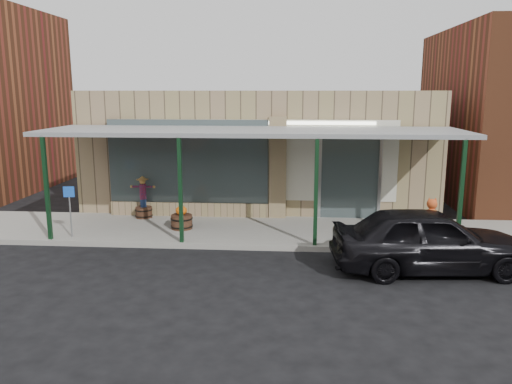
# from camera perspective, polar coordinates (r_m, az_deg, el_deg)

# --- Properties ---
(ground) EXTENTS (120.00, 120.00, 0.00)m
(ground) POSITION_cam_1_polar(r_m,az_deg,el_deg) (11.56, -1.93, -9.78)
(ground) COLOR black
(ground) RESTS_ON ground
(sidewalk) EXTENTS (40.00, 3.20, 0.15)m
(sidewalk) POSITION_cam_1_polar(r_m,az_deg,el_deg) (14.94, -0.45, -4.51)
(sidewalk) COLOR gray
(sidewalk) RESTS_ON ground
(storefront) EXTENTS (12.00, 6.25, 4.20)m
(storefront) POSITION_cam_1_polar(r_m,az_deg,el_deg) (19.03, 0.67, 5.15)
(storefront) COLOR #8D7356
(storefront) RESTS_ON ground
(awning) EXTENTS (12.00, 3.00, 3.04)m
(awning) POSITION_cam_1_polar(r_m,az_deg,el_deg) (14.37, -0.48, 6.77)
(awning) COLOR gray
(awning) RESTS_ON ground
(block_buildings_near) EXTENTS (61.00, 8.00, 8.00)m
(block_buildings_near) POSITION_cam_1_polar(r_m,az_deg,el_deg) (19.93, 6.73, 10.18)
(block_buildings_near) COLOR brown
(block_buildings_near) RESTS_ON ground
(barrel_scarecrow) EXTENTS (0.83, 0.62, 1.37)m
(barrel_scarecrow) POSITION_cam_1_polar(r_m,az_deg,el_deg) (16.54, -12.74, -1.30)
(barrel_scarecrow) COLOR #472E1C
(barrel_scarecrow) RESTS_ON sidewalk
(barrel_pumpkin) EXTENTS (0.66, 0.66, 0.74)m
(barrel_pumpkin) POSITION_cam_1_polar(r_m,az_deg,el_deg) (15.05, -8.50, -3.18)
(barrel_pumpkin) COLOR #472E1C
(barrel_pumpkin) RESTS_ON sidewalk
(handicap_sign) EXTENTS (0.30, 0.07, 1.45)m
(handicap_sign) POSITION_cam_1_polar(r_m,az_deg,el_deg) (14.82, -20.51, -1.36)
(handicap_sign) COLOR gray
(handicap_sign) RESTS_ON sidewalk
(parked_sedan) EXTENTS (4.65, 2.18, 1.58)m
(parked_sedan) POSITION_cam_1_polar(r_m,az_deg,el_deg) (12.42, 19.16, -5.16)
(parked_sedan) COLOR black
(parked_sedan) RESTS_ON ground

